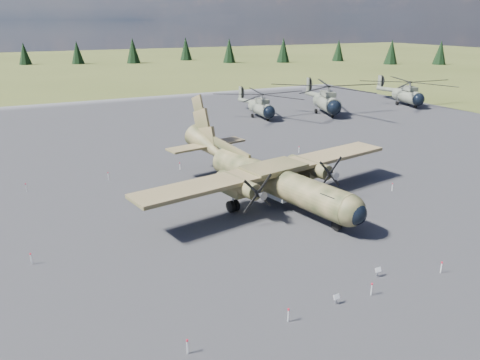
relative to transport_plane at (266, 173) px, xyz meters
name	(u,v)px	position (x,y,z in m)	size (l,w,h in m)	color
ground	(244,221)	(-4.22, -3.63, -2.60)	(500.00, 500.00, 0.00)	brown
apron	(200,186)	(-4.22, 6.37, -2.60)	(120.00, 120.00, 0.04)	slate
transport_plane	(266,173)	(0.00, 0.00, 0.00)	(27.50, 24.74, 9.07)	#373D21
helicopter_near	(261,101)	(18.20, 34.11, 0.42)	(18.26, 20.49, 4.27)	slate
helicopter_mid	(327,94)	(30.26, 31.82, 1.11)	(26.01, 26.24, 5.24)	slate
helicopter_far	(408,88)	(49.85, 32.06, 0.83)	(22.96, 24.00, 4.84)	slate
info_placard_left	(336,298)	(-4.72, -16.92, -2.18)	(0.41, 0.18, 0.64)	gray
info_placard_right	(378,271)	(-0.32, -15.59, -2.16)	(0.44, 0.21, 0.67)	gray
barrier_fence	(239,217)	(-4.68, -3.71, -2.10)	(33.12, 29.62, 0.85)	silver
treeline	(350,155)	(5.73, -4.70, 2.19)	(339.48, 337.34, 10.99)	black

